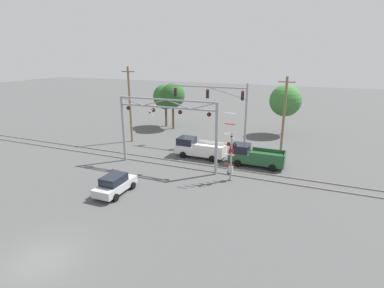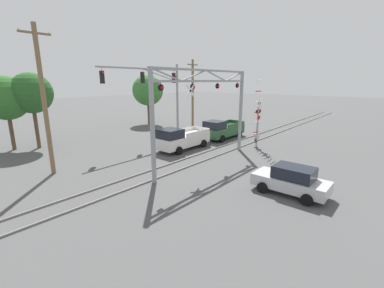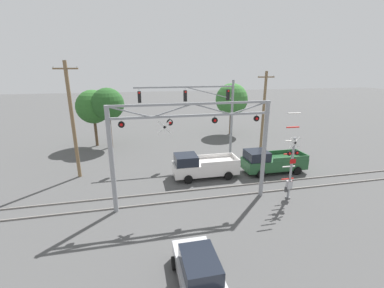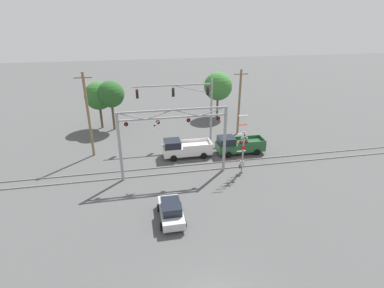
{
  "view_description": "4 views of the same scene",
  "coord_description": "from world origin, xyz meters",
  "px_view_note": "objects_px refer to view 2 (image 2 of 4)",
  "views": [
    {
      "loc": [
        12.98,
        -9.64,
        10.95
      ],
      "look_at": [
        2.19,
        16.41,
        2.34
      ],
      "focal_mm": 28.0,
      "sensor_mm": 36.0,
      "label": 1
    },
    {
      "loc": [
        -14.7,
        4.08,
        6.04
      ],
      "look_at": [
        -1.41,
        15.41,
        1.72
      ],
      "focal_mm": 24.0,
      "sensor_mm": 36.0,
      "label": 2
    },
    {
      "loc": [
        -3.41,
        0.08,
        8.88
      ],
      "look_at": [
        -0.05,
        15.33,
        4.19
      ],
      "focal_mm": 24.0,
      "sensor_mm": 36.0,
      "label": 3
    },
    {
      "loc": [
        -3.39,
        -10.66,
        14.74
      ],
      "look_at": [
        1.84,
        15.76,
        3.03
      ],
      "focal_mm": 28.0,
      "sensor_mm": 36.0,
      "label": 4
    }
  ],
  "objects_px": {
    "crossing_gantry": "(205,105)",
    "background_tree_far_left_verge": "(6,98)",
    "traffic_signal_span": "(161,88)",
    "pickup_truck_following": "(222,130)",
    "background_tree_beyond_span": "(148,90)",
    "utility_pole_right": "(193,94)",
    "crossing_signal_mast": "(257,124)",
    "pickup_truck_lead": "(181,139)",
    "utility_pole_left": "(44,100)",
    "background_tree_far_right_verge": "(31,93)",
    "sedan_waiting": "(291,180)"
  },
  "relations": [
    {
      "from": "crossing_gantry",
      "to": "utility_pole_left",
      "type": "relative_size",
      "value": 1.1
    },
    {
      "from": "pickup_truck_following",
      "to": "background_tree_far_left_verge",
      "type": "height_order",
      "value": "background_tree_far_left_verge"
    },
    {
      "from": "crossing_gantry",
      "to": "utility_pole_left",
      "type": "distance_m",
      "value": 10.5
    },
    {
      "from": "pickup_truck_following",
      "to": "background_tree_beyond_span",
      "type": "height_order",
      "value": "background_tree_beyond_span"
    },
    {
      "from": "crossing_signal_mast",
      "to": "background_tree_far_left_verge",
      "type": "distance_m",
      "value": 22.1
    },
    {
      "from": "sedan_waiting",
      "to": "background_tree_far_left_verge",
      "type": "bearing_deg",
      "value": 107.01
    },
    {
      "from": "traffic_signal_span",
      "to": "background_tree_far_left_verge",
      "type": "distance_m",
      "value": 13.62
    },
    {
      "from": "pickup_truck_lead",
      "to": "background_tree_far_right_verge",
      "type": "bearing_deg",
      "value": 127.84
    },
    {
      "from": "pickup_truck_following",
      "to": "background_tree_far_left_verge",
      "type": "xyz_separation_m",
      "value": [
        -15.95,
        11.71,
        3.6
      ]
    },
    {
      "from": "crossing_signal_mast",
      "to": "background_tree_beyond_span",
      "type": "bearing_deg",
      "value": 82.03
    },
    {
      "from": "crossing_signal_mast",
      "to": "crossing_gantry",
      "type": "bearing_deg",
      "value": 172.66
    },
    {
      "from": "utility_pole_left",
      "to": "background_tree_beyond_span",
      "type": "relative_size",
      "value": 1.36
    },
    {
      "from": "utility_pole_right",
      "to": "background_tree_beyond_span",
      "type": "bearing_deg",
      "value": 95.05
    },
    {
      "from": "crossing_signal_mast",
      "to": "pickup_truck_following",
      "type": "xyz_separation_m",
      "value": [
        1.2,
        4.59,
        -1.29
      ]
    },
    {
      "from": "crossing_signal_mast",
      "to": "pickup_truck_lead",
      "type": "xyz_separation_m",
      "value": [
        -4.94,
        4.86,
        -1.29
      ]
    },
    {
      "from": "crossing_gantry",
      "to": "background_tree_far_right_verge",
      "type": "relative_size",
      "value": 1.53
    },
    {
      "from": "pickup_truck_lead",
      "to": "background_tree_beyond_span",
      "type": "height_order",
      "value": "background_tree_beyond_span"
    },
    {
      "from": "pickup_truck_following",
      "to": "crossing_gantry",
      "type": "bearing_deg",
      "value": -154.6
    },
    {
      "from": "pickup_truck_lead",
      "to": "background_tree_beyond_span",
      "type": "xyz_separation_m",
      "value": [
        7.48,
        13.28,
        3.75
      ]
    },
    {
      "from": "traffic_signal_span",
      "to": "background_tree_beyond_span",
      "type": "bearing_deg",
      "value": 57.49
    },
    {
      "from": "crossing_signal_mast",
      "to": "background_tree_far_right_verge",
      "type": "relative_size",
      "value": 0.9
    },
    {
      "from": "utility_pole_right",
      "to": "pickup_truck_following",
      "type": "bearing_deg",
      "value": -109.03
    },
    {
      "from": "traffic_signal_span",
      "to": "background_tree_far_left_verge",
      "type": "bearing_deg",
      "value": 148.58
    },
    {
      "from": "pickup_truck_following",
      "to": "sedan_waiting",
      "type": "xyz_separation_m",
      "value": [
        -9.11,
        -10.63,
        -0.19
      ]
    },
    {
      "from": "pickup_truck_lead",
      "to": "crossing_gantry",
      "type": "bearing_deg",
      "value": -113.25
    },
    {
      "from": "crossing_gantry",
      "to": "background_tree_beyond_span",
      "type": "xyz_separation_m",
      "value": [
        9.2,
        17.28,
        0.38
      ]
    },
    {
      "from": "background_tree_far_right_verge",
      "to": "crossing_gantry",
      "type": "bearing_deg",
      "value": -66.15
    },
    {
      "from": "crossing_signal_mast",
      "to": "traffic_signal_span",
      "type": "relative_size",
      "value": 0.65
    },
    {
      "from": "background_tree_beyond_span",
      "to": "pickup_truck_following",
      "type": "bearing_deg",
      "value": -95.65
    },
    {
      "from": "crossing_gantry",
      "to": "background_tree_far_left_verge",
      "type": "xyz_separation_m",
      "value": [
        -8.09,
        15.44,
        0.22
      ]
    },
    {
      "from": "background_tree_far_left_verge",
      "to": "pickup_truck_following",
      "type": "bearing_deg",
      "value": -36.28
    },
    {
      "from": "crossing_signal_mast",
      "to": "pickup_truck_following",
      "type": "bearing_deg",
      "value": 75.38
    },
    {
      "from": "crossing_gantry",
      "to": "pickup_truck_following",
      "type": "height_order",
      "value": "crossing_gantry"
    },
    {
      "from": "traffic_signal_span",
      "to": "pickup_truck_following",
      "type": "height_order",
      "value": "traffic_signal_span"
    },
    {
      "from": "traffic_signal_span",
      "to": "pickup_truck_following",
      "type": "xyz_separation_m",
      "value": [
        4.35,
        -4.62,
        -4.33
      ]
    },
    {
      "from": "pickup_truck_lead",
      "to": "background_tree_far_right_verge",
      "type": "xyz_separation_m",
      "value": [
        -8.11,
        10.44,
        3.98
      ]
    },
    {
      "from": "background_tree_far_left_verge",
      "to": "crossing_gantry",
      "type": "bearing_deg",
      "value": -62.35
    },
    {
      "from": "pickup_truck_lead",
      "to": "utility_pole_left",
      "type": "distance_m",
      "value": 11.05
    },
    {
      "from": "crossing_signal_mast",
      "to": "background_tree_far_left_verge",
      "type": "relative_size",
      "value": 0.94
    },
    {
      "from": "utility_pole_right",
      "to": "background_tree_far_left_verge",
      "type": "height_order",
      "value": "utility_pole_right"
    },
    {
      "from": "background_tree_far_right_verge",
      "to": "pickup_truck_lead",
      "type": "bearing_deg",
      "value": -52.16
    },
    {
      "from": "pickup_truck_lead",
      "to": "traffic_signal_span",
      "type": "bearing_deg",
      "value": 67.6
    },
    {
      "from": "crossing_gantry",
      "to": "background_tree_far_left_verge",
      "type": "distance_m",
      "value": 17.43
    },
    {
      "from": "background_tree_far_left_verge",
      "to": "background_tree_far_right_verge",
      "type": "distance_m",
      "value": 2.01
    },
    {
      "from": "sedan_waiting",
      "to": "utility_pole_right",
      "type": "height_order",
      "value": "utility_pole_right"
    },
    {
      "from": "pickup_truck_lead",
      "to": "utility_pole_right",
      "type": "relative_size",
      "value": 0.64
    },
    {
      "from": "pickup_truck_lead",
      "to": "pickup_truck_following",
      "type": "xyz_separation_m",
      "value": [
        6.14,
        -0.27,
        0.0
      ]
    },
    {
      "from": "sedan_waiting",
      "to": "utility_pole_right",
      "type": "bearing_deg",
      "value": 55.97
    },
    {
      "from": "crossing_gantry",
      "to": "utility_pole_left",
      "type": "bearing_deg",
      "value": 142.84
    },
    {
      "from": "sedan_waiting",
      "to": "background_tree_far_right_verge",
      "type": "relative_size",
      "value": 0.58
    }
  ]
}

